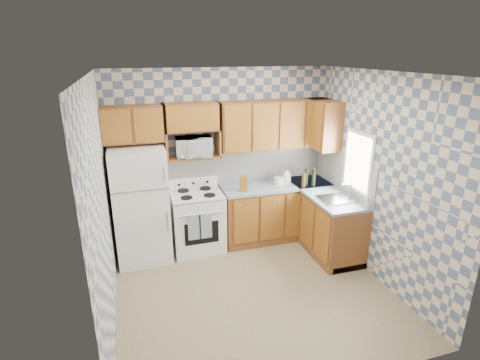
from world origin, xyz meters
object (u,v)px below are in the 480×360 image
Objects in this scene: stove_body at (197,222)px; microwave at (194,147)px; refrigerator at (141,205)px; electric_kettle at (287,178)px.

microwave is at bearing 85.20° from stove_body.
refrigerator reaches higher than electric_kettle.
refrigerator is 1.12m from microwave.
refrigerator is at bearing -178.22° from stove_body.
electric_kettle is at bearing -1.20° from microwave.
microwave is at bearing 11.47° from refrigerator.
electric_kettle is at bearing 0.75° from stove_body.
microwave reaches higher than electric_kettle.
microwave reaches higher than stove_body.
microwave reaches higher than refrigerator.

